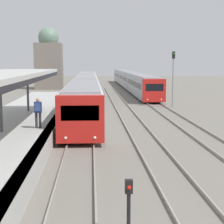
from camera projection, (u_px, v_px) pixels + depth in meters
The scene contains 7 objects.
platform_canopy at pixel (0, 75), 19.02m from camera, with size 4.00×20.84×3.06m.
person_on_platform at pixel (38, 110), 20.33m from camera, with size 0.40×0.40×1.66m.
train_near at pixel (86, 87), 44.87m from camera, with size 2.61×50.77×2.93m.
train_far at pixel (130, 79), 65.49m from camera, with size 2.53×50.76×2.89m.
signal_post_near at pixel (129, 202), 9.56m from camera, with size 0.20×0.21×1.59m.
signal_mast_far at pixel (173, 73), 37.59m from camera, with size 0.28×0.29×5.63m.
distant_domed_building at pixel (49, 60), 64.27m from camera, with size 4.53×4.53×10.51m.
Camera 1 is at (0.60, -6.12, 4.55)m, focal length 60.00 mm.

